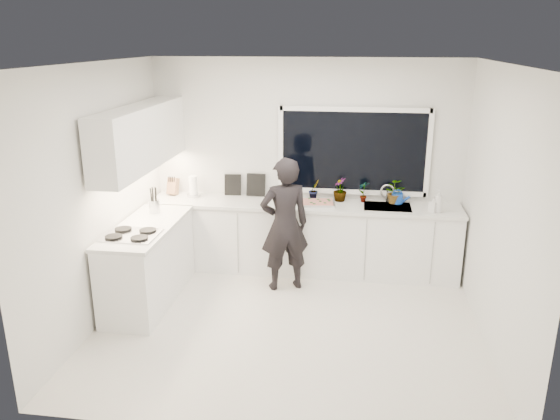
# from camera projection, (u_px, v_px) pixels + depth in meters

# --- Properties ---
(floor) EXTENTS (4.00, 3.50, 0.02)m
(floor) POSITION_uv_depth(u_px,v_px,m) (289.00, 325.00, 5.84)
(floor) COLOR beige
(floor) RESTS_ON ground
(wall_back) EXTENTS (4.00, 0.02, 2.70)m
(wall_back) POSITION_uv_depth(u_px,v_px,m) (306.00, 165.00, 7.09)
(wall_back) COLOR white
(wall_back) RESTS_ON ground
(wall_left) EXTENTS (0.02, 3.50, 2.70)m
(wall_left) POSITION_uv_depth(u_px,v_px,m) (99.00, 196.00, 5.70)
(wall_left) COLOR white
(wall_left) RESTS_ON ground
(wall_right) EXTENTS (0.02, 3.50, 2.70)m
(wall_right) POSITION_uv_depth(u_px,v_px,m) (500.00, 212.00, 5.15)
(wall_right) COLOR white
(wall_right) RESTS_ON ground
(ceiling) EXTENTS (4.00, 3.50, 0.02)m
(ceiling) POSITION_uv_depth(u_px,v_px,m) (290.00, 62.00, 5.01)
(ceiling) COLOR white
(ceiling) RESTS_ON wall_back
(window) EXTENTS (1.80, 0.02, 1.00)m
(window) POSITION_uv_depth(u_px,v_px,m) (353.00, 151.00, 6.91)
(window) COLOR black
(window) RESTS_ON wall_back
(base_cabinets_back) EXTENTS (3.92, 0.58, 0.88)m
(base_cabinets_back) POSITION_uv_depth(u_px,v_px,m) (303.00, 238.00, 7.07)
(base_cabinets_back) COLOR white
(base_cabinets_back) RESTS_ON floor
(base_cabinets_left) EXTENTS (0.58, 1.60, 0.88)m
(base_cabinets_left) POSITION_uv_depth(u_px,v_px,m) (149.00, 265.00, 6.26)
(base_cabinets_left) COLOR white
(base_cabinets_left) RESTS_ON floor
(countertop_back) EXTENTS (3.94, 0.62, 0.04)m
(countertop_back) POSITION_uv_depth(u_px,v_px,m) (303.00, 205.00, 6.92)
(countertop_back) COLOR silver
(countertop_back) RESTS_ON base_cabinets_back
(countertop_left) EXTENTS (0.62, 1.60, 0.04)m
(countertop_left) POSITION_uv_depth(u_px,v_px,m) (146.00, 227.00, 6.12)
(countertop_left) COLOR silver
(countertop_left) RESTS_ON base_cabinets_left
(upper_cabinets) EXTENTS (0.34, 2.10, 0.70)m
(upper_cabinets) POSITION_uv_depth(u_px,v_px,m) (141.00, 137.00, 6.18)
(upper_cabinets) COLOR white
(upper_cabinets) RESTS_ON wall_left
(sink) EXTENTS (0.58, 0.42, 0.14)m
(sink) POSITION_uv_depth(u_px,v_px,m) (387.00, 210.00, 6.80)
(sink) COLOR silver
(sink) RESTS_ON countertop_back
(faucet) EXTENTS (0.03, 0.03, 0.22)m
(faucet) POSITION_uv_depth(u_px,v_px,m) (387.00, 194.00, 6.94)
(faucet) COLOR silver
(faucet) RESTS_ON countertop_back
(stovetop) EXTENTS (0.56, 0.48, 0.03)m
(stovetop) POSITION_uv_depth(u_px,v_px,m) (131.00, 234.00, 5.78)
(stovetop) COLOR black
(stovetop) RESTS_ON countertop_left
(person) EXTENTS (0.70, 0.59, 1.62)m
(person) POSITION_uv_depth(u_px,v_px,m) (285.00, 225.00, 6.46)
(person) COLOR black
(person) RESTS_ON floor
(pizza_tray) EXTENTS (0.46, 0.36, 0.03)m
(pizza_tray) POSITION_uv_depth(u_px,v_px,m) (317.00, 203.00, 6.87)
(pizza_tray) COLOR silver
(pizza_tray) RESTS_ON countertop_back
(pizza) EXTENTS (0.42, 0.32, 0.01)m
(pizza) POSITION_uv_depth(u_px,v_px,m) (317.00, 202.00, 6.86)
(pizza) COLOR red
(pizza) RESTS_ON pizza_tray
(watering_can) EXTENTS (0.17, 0.17, 0.13)m
(watering_can) POSITION_uv_depth(u_px,v_px,m) (397.00, 198.00, 6.90)
(watering_can) COLOR blue
(watering_can) RESTS_ON countertop_back
(paper_towel_roll) EXTENTS (0.14, 0.14, 0.26)m
(paper_towel_roll) POSITION_uv_depth(u_px,v_px,m) (193.00, 187.00, 7.18)
(paper_towel_roll) COLOR white
(paper_towel_roll) RESTS_ON countertop_back
(knife_block) EXTENTS (0.15, 0.12, 0.22)m
(knife_block) POSITION_uv_depth(u_px,v_px,m) (173.00, 187.00, 7.26)
(knife_block) COLOR #966545
(knife_block) RESTS_ON countertop_back
(utensil_crock) EXTENTS (0.15, 0.15, 0.16)m
(utensil_crock) POSITION_uv_depth(u_px,v_px,m) (154.00, 206.00, 6.52)
(utensil_crock) COLOR #ABABAF
(utensil_crock) RESTS_ON countertop_left
(picture_frame_large) EXTENTS (0.22, 0.04, 0.28)m
(picture_frame_large) POSITION_uv_depth(u_px,v_px,m) (233.00, 185.00, 7.24)
(picture_frame_large) COLOR black
(picture_frame_large) RESTS_ON countertop_back
(picture_frame_small) EXTENTS (0.25, 0.02, 0.30)m
(picture_frame_small) POSITION_uv_depth(u_px,v_px,m) (256.00, 185.00, 7.19)
(picture_frame_small) COLOR black
(picture_frame_small) RESTS_ON countertop_back
(herb_plants) EXTENTS (1.26, 0.34, 0.30)m
(herb_plants) POSITION_uv_depth(u_px,v_px,m) (364.00, 191.00, 6.93)
(herb_plants) COLOR #26662D
(herb_plants) RESTS_ON countertop_back
(soap_bottles) EXTENTS (0.20, 0.15, 0.28)m
(soap_bottles) POSITION_uv_depth(u_px,v_px,m) (437.00, 202.00, 6.52)
(soap_bottles) COLOR #D8BF66
(soap_bottles) RESTS_ON countertop_back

